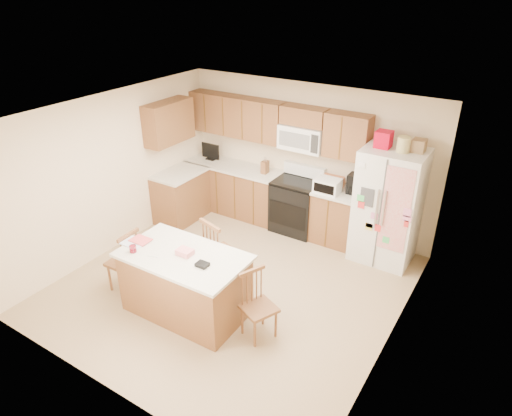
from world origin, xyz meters
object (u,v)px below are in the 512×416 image
Objects in this scene: island at (185,283)px; windsor_chair_left at (125,262)px; windsor_chair_right at (258,307)px; windsor_chair_back at (220,254)px; refrigerator at (388,205)px; stove at (296,205)px.

island is 1.04m from windsor_chair_left.
windsor_chair_right is at bearing 6.89° from island.
windsor_chair_left is at bearing -142.59° from windsor_chair_back.
refrigerator is 2.28× the size of windsor_chair_right.
refrigerator is at bearing 73.98° from windsor_chair_right.
stove is 1.08× the size of windsor_chair_back.
refrigerator is 2.63m from windsor_chair_back.
windsor_chair_right is at bearing -106.02° from refrigerator.
windsor_chair_left is (-2.80, -2.73, -0.48)m from refrigerator.
island is 1.04m from windsor_chair_right.
windsor_chair_back is at bearing 37.41° from windsor_chair_left.
refrigerator is 1.95× the size of windsor_chair_back.
stove reaches higher than windsor_chair_left.
windsor_chair_left reaches higher than windsor_chair_right.
stove reaches higher than island.
windsor_chair_right is at bearing -31.38° from windsor_chair_back.
windsor_chair_left is at bearing -135.79° from refrigerator.
refrigerator is 3.94m from windsor_chair_left.
island is (-1.76, -2.66, -0.47)m from refrigerator.
refrigerator is at bearing 44.21° from windsor_chair_left.
windsor_chair_left is at bearing -174.81° from windsor_chair_right.
refrigerator reaches higher than island.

